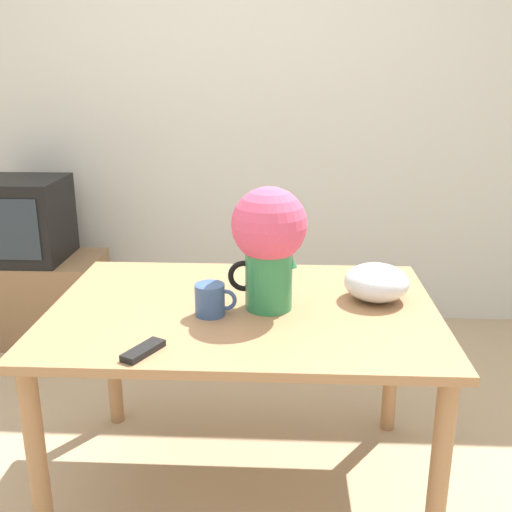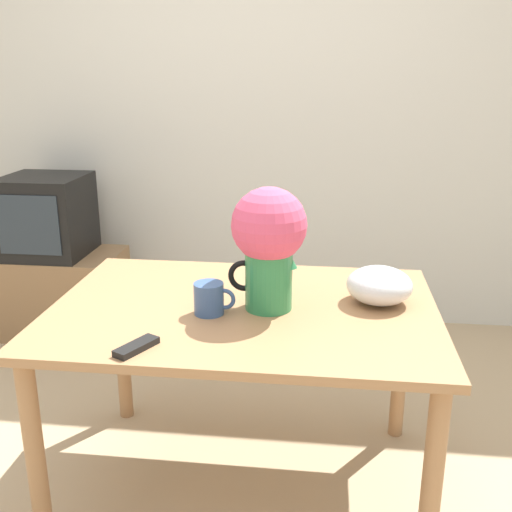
% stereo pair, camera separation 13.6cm
% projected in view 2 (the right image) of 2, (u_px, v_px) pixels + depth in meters
% --- Properties ---
extents(wall_back, '(8.00, 0.05, 2.60)m').
position_uv_depth(wall_back, '(246.00, 106.00, 3.49)').
color(wall_back, silver).
rests_on(wall_back, ground_plane).
extents(table, '(1.32, 0.93, 0.73)m').
position_uv_depth(table, '(244.00, 331.00, 2.09)').
color(table, '#A3754C').
rests_on(table, ground_plane).
extents(flower_vase, '(0.26, 0.25, 0.42)m').
position_uv_depth(flower_vase, '(269.00, 239.00, 1.97)').
color(flower_vase, '#2D844C').
rests_on(flower_vase, table).
extents(coffee_mug, '(0.14, 0.10, 0.11)m').
position_uv_depth(coffee_mug, '(210.00, 298.00, 1.98)').
color(coffee_mug, '#385689').
rests_on(coffee_mug, table).
extents(white_bowl, '(0.23, 0.23, 0.13)m').
position_uv_depth(white_bowl, '(379.00, 285.00, 2.07)').
color(white_bowl, silver).
rests_on(white_bowl, table).
extents(remote_control, '(0.11, 0.15, 0.02)m').
position_uv_depth(remote_control, '(136.00, 347.00, 1.74)').
color(remote_control, black).
rests_on(remote_control, table).
extents(tv_stand, '(0.79, 0.45, 0.48)m').
position_uv_depth(tv_stand, '(55.00, 292.00, 3.55)').
color(tv_stand, '#8E6B47').
rests_on(tv_stand, ground_plane).
extents(tv_set, '(0.44, 0.44, 0.45)m').
position_uv_depth(tv_set, '(47.00, 216.00, 3.40)').
color(tv_set, black).
rests_on(tv_set, tv_stand).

